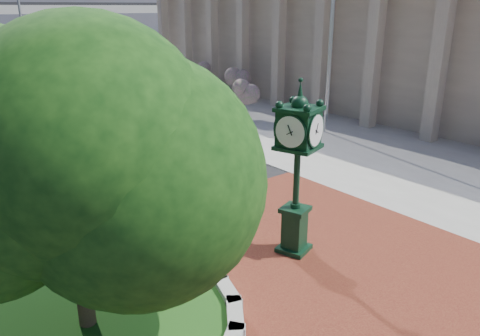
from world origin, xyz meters
name	(u,v)px	position (x,y,z in m)	size (l,w,h in m)	color
ground	(261,264)	(0.00, 0.00, 0.00)	(200.00, 200.00, 0.00)	black
plaza	(286,279)	(0.00, -1.00, 0.02)	(12.00, 12.00, 0.04)	maroon
sidewalk	(346,120)	(16.00, 10.00, 0.02)	(20.00, 50.00, 0.04)	#9E9B93
planter_wall	(179,290)	(-2.71, 0.00, 0.27)	(2.96, 6.77, 0.54)	#9E9B93
grass_bed	(89,330)	(-5.00, 0.00, 0.20)	(6.10, 6.10, 0.40)	#1C4714
civic_building	(396,43)	(23.60, 12.00, 4.33)	(17.35, 44.00, 8.60)	tan
tree_planter	(70,179)	(-5.00, 0.00, 3.72)	(5.20, 5.20, 6.33)	#38281C
post_clock	(297,163)	(1.24, -0.05, 2.78)	(1.28, 1.28, 5.05)	black
flagpole_a	(329,47)	(12.51, 8.77, 4.78)	(1.44, 0.39, 9.33)	silver
flagpole_b	(333,24)	(15.00, 10.77, 5.88)	(1.72, 0.72, 11.47)	silver
street_lamp_near	(26,33)	(1.35, 25.40, 5.26)	(2.01, 0.25, 8.97)	slate
shrub_near	(244,93)	(11.28, 14.65, 1.59)	(1.20, 1.20, 2.20)	#38281C
shrub_mid	(242,81)	(14.35, 18.69, 1.59)	(1.20, 1.20, 2.20)	#38281C
shrub_far	(199,75)	(13.82, 23.67, 1.59)	(1.20, 1.20, 2.20)	#38281C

